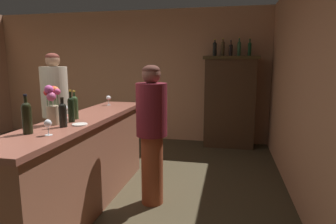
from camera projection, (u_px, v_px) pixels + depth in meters
The scene contains 21 objects.
floor at pixel (26, 210), 3.18m from camera, with size 8.53×8.53×0.00m, color #433A26.
wall_back at pixel (127, 76), 6.17m from camera, with size 5.99×0.12×2.68m, color tan.
wall_right at pixel (334, 98), 2.33m from camera, with size 0.12×6.68×2.68m, color tan.
bar_counter at pixel (83, 163), 3.18m from camera, with size 0.55×2.62×1.03m.
display_cabinet at pixel (230, 100), 5.49m from camera, with size 1.01×0.45×1.74m.
wine_bottle_riesling at pixel (27, 116), 2.39m from camera, with size 0.08×0.08×0.34m.
wine_bottle_pinot at pixel (71, 108), 2.87m from camera, with size 0.06×0.06×0.32m.
wine_bottle_rose at pixel (63, 114), 2.65m from camera, with size 0.07×0.07×0.28m.
wine_bottle_malbec at pixel (75, 106), 3.03m from camera, with size 0.07×0.07×0.30m.
wine_glass_front at pixel (48, 124), 2.35m from camera, with size 0.06×0.06×0.13m.
wine_glass_mid at pixel (64, 109), 3.09m from camera, with size 0.07×0.07×0.14m.
wine_glass_rear at pixel (108, 98), 4.02m from camera, with size 0.07×0.07×0.13m.
flower_arrangement at pixel (53, 103), 2.75m from camera, with size 0.16×0.17×0.38m.
cheese_plate at pixel (80, 124), 2.75m from camera, with size 0.15×0.15×0.01m, color white.
display_bottle_left at pixel (215, 48), 5.39m from camera, with size 0.08×0.08×0.31m.
display_bottle_midleft at pixel (223, 48), 5.36m from camera, with size 0.07×0.07×0.33m.
display_bottle_center at pixel (231, 49), 5.33m from camera, with size 0.07×0.07×0.29m.
display_bottle_midright at pixel (239, 48), 5.29m from camera, with size 0.07×0.07×0.34m.
display_bottle_right at pixel (250, 48), 5.26m from camera, with size 0.06×0.06×0.33m.
patron_by_cabinet at pixel (56, 110), 4.02m from camera, with size 0.36×0.36×1.75m.
bartender at pixel (152, 129), 3.22m from camera, with size 0.35×0.35×1.59m.
Camera 1 is at (2.16, -2.55, 1.62)m, focal length 30.66 mm.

